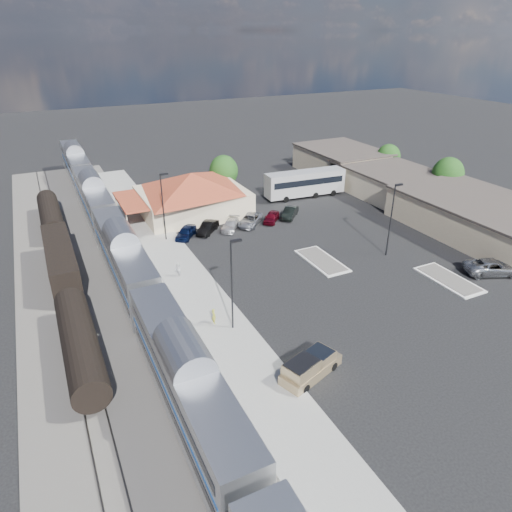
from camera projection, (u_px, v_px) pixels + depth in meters
name	position (u px, v px, depth m)	size (l,w,h in m)	color
ground	(302.00, 276.00, 51.14)	(280.00, 280.00, 0.00)	black
railbed	(97.00, 284.00, 49.32)	(16.00, 100.00, 0.12)	#4C4944
platform	(182.00, 274.00, 51.23)	(5.50, 92.00, 0.18)	gray
passenger_train	(124.00, 261.00, 48.08)	(3.00, 104.00, 5.55)	silver
freight_cars	(61.00, 263.00, 49.79)	(2.80, 46.00, 4.00)	black
station_depot	(192.00, 193.00, 67.29)	(18.35, 12.24, 6.20)	beige
buildings_east	(407.00, 187.00, 72.63)	(14.40, 51.40, 4.80)	#C6B28C
traffic_island_south	(322.00, 261.00, 54.28)	(3.30, 7.50, 0.21)	silver
traffic_island_north	(449.00, 279.00, 50.15)	(3.30, 7.50, 0.21)	silver
lamp_plat_s	(233.00, 278.00, 39.66)	(1.08, 0.25, 9.00)	black
lamp_plat_n	(163.00, 202.00, 57.38)	(1.08, 0.25, 9.00)	black
lamp_lot	(392.00, 214.00, 53.52)	(1.08, 0.25, 9.00)	black
tree_east_b	(448.00, 174.00, 72.28)	(4.94, 4.94, 6.96)	#382314
tree_east_c	(388.00, 157.00, 83.76)	(4.41, 4.41, 6.21)	#382314
tree_depot	(224.00, 171.00, 74.70)	(4.71, 4.71, 6.63)	#382314
pickup_truck	(311.00, 366.00, 35.98)	(5.93, 3.77, 1.93)	tan
suv	(493.00, 267.00, 51.15)	(2.85, 6.18, 1.72)	gray
coach_bus	(305.00, 182.00, 74.33)	(13.50, 3.83, 4.28)	silver
person_a	(214.00, 316.00, 42.20)	(0.57, 0.37, 1.55)	gold
person_b	(178.00, 270.00, 50.27)	(0.80, 0.62, 1.65)	white
parked_car_a	(186.00, 232.00, 60.23)	(1.78, 4.43, 1.51)	#0C173E
parked_car_b	(208.00, 227.00, 61.73)	(1.58, 4.52, 1.49)	black
parked_car_c	(230.00, 225.00, 62.78)	(1.84, 4.52, 1.31)	silver
parked_car_d	(250.00, 220.00, 64.24)	(2.45, 5.30, 1.47)	#95979D
parked_car_e	(272.00, 217.00, 65.27)	(1.65, 4.11, 1.40)	maroon
parked_car_f	(290.00, 213.00, 66.74)	(1.61, 4.61, 1.52)	black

